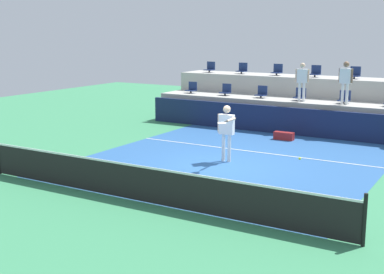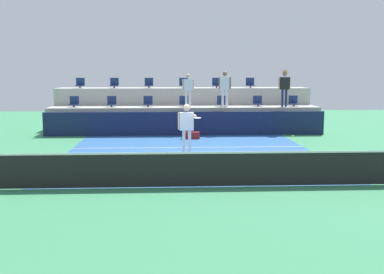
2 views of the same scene
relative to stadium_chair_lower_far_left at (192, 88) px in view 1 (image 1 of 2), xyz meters
The scene contains 22 objects.
ground_plane 9.09m from the stadium_chair_lower_far_left, 53.73° to the right, with size 40.00×40.00×0.00m, color #388456.
court_inner_paint 8.32m from the stadium_chair_lower_far_left, 49.59° to the right, with size 9.00×10.00×0.01m, color #285693.
court_service_line 7.33m from the stadium_chair_lower_far_left, 42.32° to the right, with size 9.00×0.06×0.00m, color white.
tennis_net 12.46m from the stadium_chair_lower_far_left, 64.71° to the right, with size 10.48×0.08×1.07m.
sponsor_backboard 5.53m from the stadium_chair_lower_far_left, 13.09° to the right, with size 13.00×0.16×1.10m, color #141E42.
seating_tier_lower 5.37m from the stadium_chair_lower_far_left, ahead, with size 13.00×1.80×1.25m, color #ADAAA3.
seating_tier_upper 5.64m from the stadium_chair_lower_far_left, 19.37° to the left, with size 13.00×1.80×2.10m, color #ADAAA3.
stadium_chair_lower_far_left is the anchor object (origin of this frame).
stadium_chair_lower_left 1.79m from the stadium_chair_lower_far_left, ahead, with size 0.44×0.40×0.52m.
stadium_chair_lower_mid_left 3.54m from the stadium_chair_lower_far_left, ahead, with size 0.44×0.40×0.52m.
stadium_chair_lower_center 5.28m from the stadium_chair_lower_far_left, ahead, with size 0.44×0.40×0.52m.
stadium_chair_lower_mid_right 7.13m from the stadium_chair_lower_far_left, ahead, with size 0.44×0.40×0.52m.
stadium_chair_upper_far_left 1.99m from the stadium_chair_lower_far_left, 90.28° to the left, with size 0.44×0.40×0.52m.
stadium_chair_upper_left 2.65m from the stadium_chair_lower_far_left, 45.91° to the left, with size 0.44×0.40×0.52m.
stadium_chair_upper_mid_left 4.05m from the stadium_chair_lower_far_left, 27.04° to the left, with size 0.44×0.40×0.52m.
stadium_chair_upper_center 5.69m from the stadium_chair_lower_far_left, 18.66° to the left, with size 0.44×0.40×0.52m.
stadium_chair_upper_mid_right 7.33m from the stadium_chair_lower_far_left, 14.31° to the left, with size 0.44×0.40×0.52m.
tennis_player 8.37m from the stadium_chair_lower_far_left, 51.88° to the right, with size 0.76×1.22×1.81m.
spectator_leaning_on_rail 5.53m from the stadium_chair_lower_far_left, ahead, with size 0.56×0.27×1.59m.
spectator_in_grey 7.28m from the stadium_chair_lower_far_left, ahead, with size 0.60×0.26×1.70m.
tennis_ball 12.12m from the stadium_chair_lower_far_left, 46.45° to the right, with size 0.07×0.07×0.07m.
equipment_bag 6.13m from the stadium_chair_lower_far_left, 23.18° to the right, with size 0.76×0.28×0.30m, color maroon.
Camera 1 is at (7.21, -13.94, 4.10)m, focal length 49.14 mm.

